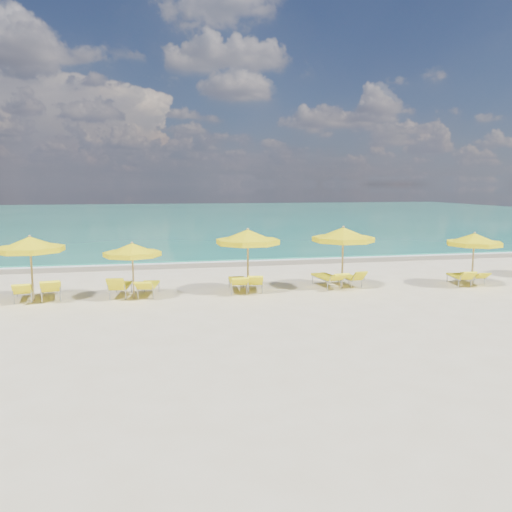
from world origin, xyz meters
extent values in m
plane|color=beige|center=(0.00, 0.00, 0.00)|extent=(120.00, 120.00, 0.00)
cube|color=#167E65|center=(0.00, 48.00, 0.00)|extent=(120.00, 80.00, 0.30)
cube|color=tan|center=(0.00, 7.40, 0.00)|extent=(120.00, 2.60, 0.01)
cube|color=white|center=(0.00, 8.20, 0.00)|extent=(120.00, 1.20, 0.03)
cube|color=white|center=(-6.00, 17.00, 0.00)|extent=(14.00, 0.36, 0.05)
cube|color=white|center=(8.00, 24.00, 0.00)|extent=(18.00, 0.30, 0.05)
cylinder|color=tan|center=(-8.38, 0.20, 1.14)|extent=(0.07, 0.07, 2.27)
cone|color=#FFEC0D|center=(-8.38, 0.20, 2.09)|extent=(2.94, 2.94, 0.45)
cylinder|color=#FFEC0D|center=(-8.38, 0.20, 1.87)|extent=(2.96, 2.96, 0.18)
sphere|color=tan|center=(-8.38, 0.20, 2.32)|extent=(0.10, 0.10, 0.10)
cylinder|color=tan|center=(-4.88, -0.16, 1.00)|extent=(0.06, 0.06, 2.01)
cone|color=#FFEC0D|center=(-4.88, -0.16, 1.85)|extent=(2.11, 2.11, 0.40)
cylinder|color=#FFEC0D|center=(-4.88, -0.16, 1.65)|extent=(2.12, 2.12, 0.16)
sphere|color=tan|center=(-4.88, -0.16, 2.05)|extent=(0.09, 0.09, 0.09)
cylinder|color=tan|center=(-0.61, 0.10, 1.19)|extent=(0.07, 0.07, 2.39)
cone|color=#FFEC0D|center=(-0.61, 0.10, 2.20)|extent=(3.24, 3.24, 0.48)
cylinder|color=#FFEC0D|center=(-0.61, 0.10, 1.96)|extent=(3.27, 3.27, 0.19)
sphere|color=tan|center=(-0.61, 0.10, 2.44)|extent=(0.11, 0.11, 0.11)
cylinder|color=tan|center=(3.25, 0.13, 1.20)|extent=(0.07, 0.07, 2.40)
cone|color=#FFEC0D|center=(3.25, 0.13, 2.20)|extent=(3.18, 3.18, 0.48)
cylinder|color=#FFEC0D|center=(3.25, 0.13, 1.97)|extent=(3.21, 3.21, 0.19)
sphere|color=tan|center=(3.25, 0.13, 2.45)|extent=(0.11, 0.11, 0.11)
cylinder|color=tan|center=(8.59, -0.59, 1.07)|extent=(0.07, 0.07, 2.13)
cone|color=#FFEC0D|center=(8.59, -0.59, 1.96)|extent=(2.42, 2.42, 0.43)
cylinder|color=#FFEC0D|center=(8.59, -0.59, 1.75)|extent=(2.44, 2.44, 0.17)
sphere|color=tan|center=(8.59, -0.59, 2.18)|extent=(0.09, 0.09, 0.09)
cube|color=#FFF10F|center=(-8.76, 0.53, 0.38)|extent=(0.80, 1.41, 0.08)
cube|color=#FFF10F|center=(-8.61, -0.37, 0.57)|extent=(0.68, 0.64, 0.43)
cube|color=#FFF10F|center=(-7.84, 0.61, 0.42)|extent=(0.87, 1.54, 0.09)
cube|color=#FFF10F|center=(-7.68, -0.38, 0.63)|extent=(0.74, 0.69, 0.48)
cube|color=#FFF10F|center=(-5.36, 0.46, 0.39)|extent=(0.77, 1.43, 0.08)
cube|color=#FFF10F|center=(-5.48, -0.44, 0.62)|extent=(0.67, 0.58, 0.51)
cube|color=#FFF10F|center=(-4.34, 0.38, 0.39)|extent=(0.83, 1.44, 0.08)
cube|color=#FFF10F|center=(-4.51, -0.55, 0.56)|extent=(0.70, 0.69, 0.40)
cube|color=#FFF10F|center=(-0.95, 0.44, 0.41)|extent=(0.74, 1.46, 0.09)
cube|color=#FFF10F|center=(-1.04, -0.55, 0.57)|extent=(0.68, 0.67, 0.40)
cube|color=#FFF10F|center=(-0.24, 0.45, 0.37)|extent=(0.82, 1.36, 0.08)
cube|color=#FFF10F|center=(-0.41, -0.40, 0.56)|extent=(0.66, 0.62, 0.43)
cube|color=#FFF10F|center=(2.70, 0.51, 0.41)|extent=(0.84, 1.51, 0.09)
cube|color=#FFF10F|center=(2.84, -0.49, 0.57)|extent=(0.73, 0.73, 0.39)
cube|color=#FFF10F|center=(3.76, 0.59, 0.34)|extent=(0.64, 1.22, 0.07)
cube|color=#FFF10F|center=(3.84, -0.19, 0.53)|extent=(0.57, 0.51, 0.43)
cube|color=#FFF10F|center=(8.25, -0.19, 0.35)|extent=(0.76, 1.30, 0.08)
cube|color=#FFF10F|center=(8.10, -1.02, 0.53)|extent=(0.63, 0.60, 0.40)
cube|color=#FFF10F|center=(8.99, -0.03, 0.33)|extent=(0.67, 1.21, 0.07)
cube|color=#FFF10F|center=(8.88, -0.84, 0.46)|extent=(0.58, 0.58, 0.32)
camera|label=1|loc=(-4.15, -18.41, 4.13)|focal=35.00mm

